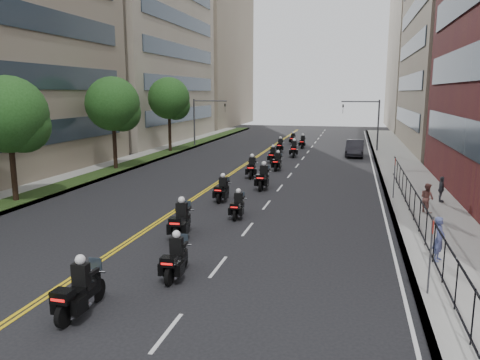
% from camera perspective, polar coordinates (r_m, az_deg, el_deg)
% --- Properties ---
extents(ground, '(160.00, 160.00, 0.00)m').
position_cam_1_polar(ground, '(14.91, -20.79, -15.60)').
color(ground, black).
rests_on(ground, ground).
extents(sidewalk_right, '(4.00, 90.00, 0.15)m').
position_cam_1_polar(sidewalk_right, '(36.70, 19.82, 0.08)').
color(sidewalk_right, gray).
rests_on(sidewalk_right, ground).
extents(sidewalk_left, '(4.00, 90.00, 0.15)m').
position_cam_1_polar(sidewalk_left, '(41.53, -15.20, 1.51)').
color(sidewalk_left, gray).
rests_on(sidewalk_left, ground).
extents(grass_strip, '(2.00, 90.00, 0.04)m').
position_cam_1_polar(grass_strip, '(41.14, -14.23, 1.61)').
color(grass_strip, '#1C3112').
rests_on(grass_strip, sidewalk_left).
extents(building_right_far, '(15.00, 28.00, 26.00)m').
position_cam_1_polar(building_right_far, '(90.18, 22.96, 14.05)').
color(building_right_far, gray).
rests_on(building_right_far, ground).
extents(building_left_mid, '(16.11, 28.00, 34.00)m').
position_cam_1_polar(building_left_mid, '(66.88, -13.93, 19.49)').
color(building_left_mid, gray).
rests_on(building_left_mid, ground).
extents(building_left_far, '(16.00, 28.00, 26.00)m').
position_cam_1_polar(building_left_far, '(94.02, -5.14, 14.66)').
color(building_left_far, gray).
rests_on(building_left_far, ground).
extents(iron_fence, '(0.05, 28.00, 1.50)m').
position_cam_1_polar(iron_fence, '(23.77, 20.77, -3.47)').
color(iron_fence, black).
rests_on(iron_fence, sidewalk_right).
extents(street_trees, '(4.40, 38.40, 7.98)m').
position_cam_1_polar(street_trees, '(35.08, -19.27, 7.98)').
color(street_trees, black).
rests_on(street_trees, ground).
extents(traffic_signal_right, '(4.09, 0.20, 5.60)m').
position_cam_1_polar(traffic_signal_right, '(53.00, 15.50, 7.35)').
color(traffic_signal_right, '#3F3F44').
rests_on(traffic_signal_right, ground).
extents(traffic_signal_left, '(4.09, 0.20, 5.60)m').
position_cam_1_polar(traffic_signal_left, '(55.77, -4.67, 7.85)').
color(traffic_signal_left, '#3F3F44').
rests_on(traffic_signal_left, ground).
extents(motorcycle_0, '(0.56, 2.44, 1.80)m').
position_cam_1_polar(motorcycle_0, '(14.74, -19.01, -12.77)').
color(motorcycle_0, black).
rests_on(motorcycle_0, ground).
extents(motorcycle_1, '(0.55, 2.28, 1.68)m').
position_cam_1_polar(motorcycle_1, '(16.75, -7.84, -9.56)').
color(motorcycle_1, black).
rests_on(motorcycle_1, ground).
extents(motorcycle_2, '(0.68, 2.50, 1.84)m').
position_cam_1_polar(motorcycle_2, '(21.14, -7.19, -5.05)').
color(motorcycle_2, black).
rests_on(motorcycle_2, ground).
extents(motorcycle_3, '(0.48, 2.07, 1.53)m').
position_cam_1_polar(motorcycle_3, '(24.20, -0.25, -3.24)').
color(motorcycle_3, black).
rests_on(motorcycle_3, ground).
extents(motorcycle_4, '(0.52, 2.26, 1.67)m').
position_cam_1_polar(motorcycle_4, '(27.93, -2.16, -1.24)').
color(motorcycle_4, black).
rests_on(motorcycle_4, ground).
extents(motorcycle_5, '(0.59, 2.54, 1.88)m').
position_cam_1_polar(motorcycle_5, '(31.35, 2.86, 0.22)').
color(motorcycle_5, black).
rests_on(motorcycle_5, ground).
extents(motorcycle_6, '(0.71, 2.45, 1.81)m').
position_cam_1_polar(motorcycle_6, '(35.57, 1.46, 1.44)').
color(motorcycle_6, black).
rests_on(motorcycle_6, ground).
extents(motorcycle_7, '(0.55, 2.26, 1.67)m').
position_cam_1_polar(motorcycle_7, '(39.05, 4.61, 2.16)').
color(motorcycle_7, black).
rests_on(motorcycle_7, ground).
extents(motorcycle_8, '(0.52, 2.25, 1.66)m').
position_cam_1_polar(motorcycle_8, '(43.21, 4.01, 2.99)').
color(motorcycle_8, black).
rests_on(motorcycle_8, ground).
extents(motorcycle_9, '(0.67, 2.52, 1.86)m').
position_cam_1_polar(motorcycle_9, '(47.30, 6.58, 3.70)').
color(motorcycle_9, black).
rests_on(motorcycle_9, ground).
extents(motorcycle_10, '(0.54, 2.29, 1.69)m').
position_cam_1_polar(motorcycle_10, '(50.83, 4.93, 4.14)').
color(motorcycle_10, black).
rests_on(motorcycle_10, ground).
extents(motorcycle_11, '(0.52, 2.26, 1.67)m').
position_cam_1_polar(motorcycle_11, '(54.95, 7.64, 4.57)').
color(motorcycle_11, black).
rests_on(motorcycle_11, ground).
extents(motorcycle_12, '(0.50, 2.09, 1.54)m').
position_cam_1_polar(motorcycle_12, '(59.02, 6.44, 4.97)').
color(motorcycle_12, black).
rests_on(motorcycle_12, ground).
extents(parked_sedan, '(1.87, 5.02, 1.64)m').
position_cam_1_polar(parked_sedan, '(48.96, 13.84, 3.80)').
color(parked_sedan, black).
rests_on(parked_sedan, ground).
extents(pedestrian_a, '(0.62, 0.73, 1.70)m').
position_cam_1_polar(pedestrian_a, '(19.21, 23.10, -6.62)').
color(pedestrian_a, '#4E578F').
rests_on(pedestrian_a, sidewalk_right).
extents(pedestrian_b, '(0.91, 0.96, 1.56)m').
position_cam_1_polar(pedestrian_b, '(26.60, 21.84, -2.03)').
color(pedestrian_b, '#8E564D').
rests_on(pedestrian_b, sidewalk_right).
extents(pedestrian_c, '(0.44, 0.91, 1.50)m').
position_cam_1_polar(pedestrian_c, '(29.37, 23.33, -1.05)').
color(pedestrian_c, '#45464E').
rests_on(pedestrian_c, sidewalk_right).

